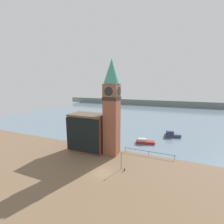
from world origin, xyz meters
TOP-DOWN VIEW (x-y plane):
  - ground_plane at (0.00, 0.00)m, footprint 160.00×160.00m
  - water at (0.00, 71.94)m, footprint 160.00×120.00m
  - far_shoreline at (0.00, 111.94)m, footprint 180.00×3.00m
  - pier_railing at (7.65, 11.69)m, footprint 13.14×0.08m
  - clock_tower at (-1.71, 9.21)m, footprint 4.14×4.14m
  - pier_building at (-8.72, 8.68)m, footprint 9.74×6.04m
  - boat_near at (5.24, 19.39)m, footprint 5.96×3.32m
  - boat_far at (13.12, 28.82)m, footprint 5.59×3.38m
  - mooring_bollard_near at (3.97, 2.45)m, footprint 0.26×0.26m
  - lamp_post at (3.10, 2.76)m, footprint 0.32×0.32m

SIDE VIEW (x-z plane):
  - water at x=0.00m, z-range 0.00..0.00m
  - ground_plane at x=0.00m, z-range 0.00..0.00m
  - mooring_bollard_near at x=3.97m, z-range 0.02..0.61m
  - boat_near at x=5.24m, z-range -0.20..1.37m
  - boat_far at x=13.12m, z-range -0.31..1.97m
  - pier_railing at x=7.65m, z-range 0.42..1.51m
  - far_shoreline at x=0.00m, z-range 0.00..5.00m
  - lamp_post at x=3.10m, z-range 0.81..5.04m
  - pier_building at x=-8.72m, z-range 0.02..10.38m
  - clock_tower at x=-1.71m, z-range 0.78..25.21m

